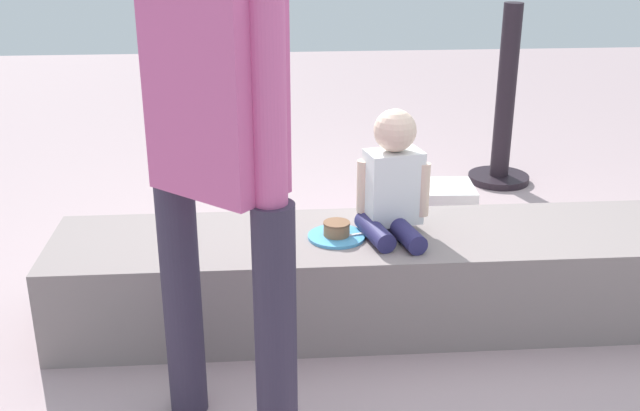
# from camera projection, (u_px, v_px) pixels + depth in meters

# --- Properties ---
(ground_plane) EXTENTS (12.00, 12.00, 0.00)m
(ground_plane) POSITION_uv_depth(u_px,v_px,m) (379.00, 318.00, 3.12)
(ground_plane) COLOR #A78E93
(concrete_ledge) EXTENTS (2.54, 0.55, 0.37)m
(concrete_ledge) POSITION_uv_depth(u_px,v_px,m) (380.00, 277.00, 3.05)
(concrete_ledge) COLOR gray
(concrete_ledge) RESTS_ON ground_plane
(child_seated) EXTENTS (0.28, 0.34, 0.48)m
(child_seated) POSITION_uv_depth(u_px,v_px,m) (393.00, 180.00, 2.92)
(child_seated) COLOR navy
(child_seated) RESTS_ON concrete_ledge
(adult_standing) EXTENTS (0.41, 0.39, 1.70)m
(adult_standing) POSITION_uv_depth(u_px,v_px,m) (217.00, 116.00, 2.08)
(adult_standing) COLOR #322A3E
(adult_standing) RESTS_ON ground_plane
(cake_plate) EXTENTS (0.22, 0.22, 0.07)m
(cake_plate) POSITION_uv_depth(u_px,v_px,m) (337.00, 233.00, 2.94)
(cake_plate) COLOR #4CA5D8
(cake_plate) RESTS_ON concrete_ledge
(gift_bag) EXTENTS (0.22, 0.10, 0.36)m
(gift_bag) POSITION_uv_depth(u_px,v_px,m) (390.00, 195.00, 3.97)
(gift_bag) COLOR #B259BF
(gift_bag) RESTS_ON ground_plane
(railing_post) EXTENTS (0.36, 0.36, 1.05)m
(railing_post) POSITION_uv_depth(u_px,v_px,m) (504.00, 119.00, 4.50)
(railing_post) COLOR black
(railing_post) RESTS_ON ground_plane
(water_bottle_near_gift) EXTENTS (0.07, 0.07, 0.22)m
(water_bottle_near_gift) POSITION_uv_depth(u_px,v_px,m) (564.00, 239.00, 3.61)
(water_bottle_near_gift) COLOR silver
(water_bottle_near_gift) RESTS_ON ground_plane
(water_bottle_far_side) EXTENTS (0.06, 0.06, 0.20)m
(water_bottle_far_side) POSITION_uv_depth(u_px,v_px,m) (171.00, 216.00, 3.89)
(water_bottle_far_side) COLOR silver
(water_bottle_far_side) RESTS_ON ground_plane
(party_cup_red) EXTENTS (0.08, 0.08, 0.10)m
(party_cup_red) POSITION_uv_depth(u_px,v_px,m) (167.00, 259.00, 3.51)
(party_cup_red) COLOR red
(party_cup_red) RESTS_ON ground_plane
(cake_box_white) EXTENTS (0.32, 0.32, 0.15)m
(cake_box_white) POSITION_uv_depth(u_px,v_px,m) (445.00, 198.00, 4.17)
(cake_box_white) COLOR white
(cake_box_white) RESTS_ON ground_plane
(handbag_black_leather) EXTENTS (0.29, 0.13, 0.31)m
(handbag_black_leather) POSITION_uv_depth(u_px,v_px,m) (402.00, 234.00, 3.64)
(handbag_black_leather) COLOR black
(handbag_black_leather) RESTS_ON ground_plane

